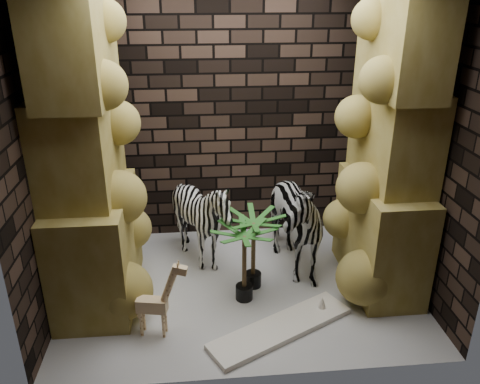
{
  "coord_description": "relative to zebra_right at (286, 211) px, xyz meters",
  "views": [
    {
      "loc": [
        -0.42,
        -4.17,
        2.87
      ],
      "look_at": [
        0.0,
        0.15,
        1.0
      ],
      "focal_mm": 36.08,
      "sensor_mm": 36.0,
      "label": 1
    }
  ],
  "objects": [
    {
      "name": "rock_pillar_left",
      "position": [
        -1.91,
        -0.32,
        0.81
      ],
      "size": [
        0.68,
        1.3,
        3.0
      ],
      "primitive_type": null,
      "color": "tan",
      "rests_on": "floor"
    },
    {
      "name": "palm_back",
      "position": [
        -0.5,
        -0.53,
        -0.29
      ],
      "size": [
        0.36,
        0.36,
        0.8
      ],
      "primitive_type": null,
      "color": "#1F641D",
      "rests_on": "floor"
    },
    {
      "name": "floor",
      "position": [
        -0.51,
        -0.32,
        -0.69
      ],
      "size": [
        3.5,
        3.5,
        0.0
      ],
      "primitive_type": "plane",
      "color": "silver",
      "rests_on": "ground"
    },
    {
      "name": "surfboard",
      "position": [
        -0.22,
        -1.04,
        -0.66
      ],
      "size": [
        1.4,
        0.96,
        0.05
      ],
      "primitive_type": "cube",
      "rotation": [
        0.0,
        0.0,
        0.49
      ],
      "color": "white",
      "rests_on": "floor"
    },
    {
      "name": "rock_pillar_right",
      "position": [
        0.91,
        -0.32,
        0.81
      ],
      "size": [
        0.58,
        1.25,
        3.0
      ],
      "primitive_type": null,
      "color": "tan",
      "rests_on": "floor"
    },
    {
      "name": "palm_front",
      "position": [
        -0.38,
        -0.32,
        -0.28
      ],
      "size": [
        0.36,
        0.36,
        0.82
      ],
      "primitive_type": null,
      "color": "#1F641D",
      "rests_on": "floor"
    },
    {
      "name": "zebra_left",
      "position": [
        -0.88,
        0.17,
        -0.2
      ],
      "size": [
        1.14,
        1.28,
        0.98
      ],
      "primitive_type": "imported",
      "rotation": [
        0.0,
        0.0,
        -0.29
      ],
      "color": "white",
      "rests_on": "floor"
    },
    {
      "name": "zebra_right",
      "position": [
        0.0,
        0.0,
        0.0
      ],
      "size": [
        0.87,
        1.27,
        1.37
      ],
      "primitive_type": "imported",
      "rotation": [
        0.0,
        0.0,
        0.22
      ],
      "color": "white",
      "rests_on": "floor"
    },
    {
      "name": "giraffe_toy",
      "position": [
        -1.35,
        -0.97,
        -0.3
      ],
      "size": [
        0.42,
        0.21,
        0.78
      ],
      "primitive_type": null,
      "rotation": [
        0.0,
        0.0,
        -0.2
      ],
      "color": "#FFD89F",
      "rests_on": "floor"
    },
    {
      "name": "wall_front",
      "position": [
        -0.51,
        -1.57,
        0.81
      ],
      "size": [
        3.5,
        0.0,
        3.5
      ],
      "primitive_type": "plane",
      "rotation": [
        -1.57,
        0.0,
        0.0
      ],
      "color": "black",
      "rests_on": "ground"
    },
    {
      "name": "wall_right",
      "position": [
        1.24,
        -0.32,
        0.81
      ],
      "size": [
        0.0,
        3.0,
        3.0
      ],
      "primitive_type": "plane",
      "rotation": [
        1.57,
        0.0,
        -1.57
      ],
      "color": "black",
      "rests_on": "ground"
    },
    {
      "name": "wall_back",
      "position": [
        -0.51,
        0.93,
        0.81
      ],
      "size": [
        3.5,
        0.0,
        3.5
      ],
      "primitive_type": "plane",
      "rotation": [
        1.57,
        0.0,
        0.0
      ],
      "color": "black",
      "rests_on": "ground"
    },
    {
      "name": "wall_left",
      "position": [
        -2.26,
        -0.32,
        0.81
      ],
      "size": [
        0.0,
        3.0,
        3.0
      ],
      "primitive_type": "plane",
      "rotation": [
        1.57,
        0.0,
        1.57
      ],
      "color": "black",
      "rests_on": "ground"
    }
  ]
}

